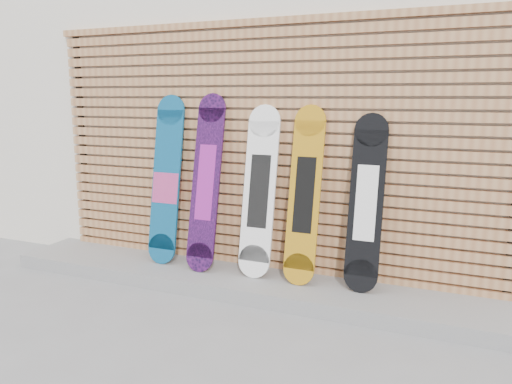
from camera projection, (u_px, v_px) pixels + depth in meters
ground at (231, 324)px, 3.67m from camera, size 80.00×80.00×0.00m
building at (385, 84)px, 6.31m from camera, size 12.00×5.00×3.60m
concrete_step at (249, 282)px, 4.33m from camera, size 4.60×0.70×0.12m
slat_wall at (262, 147)px, 4.38m from camera, size 4.26×0.08×2.29m
snowboard_0 at (166, 181)px, 4.61m from camera, size 0.28×0.31×1.55m
snowboard_1 at (206, 182)px, 4.42m from camera, size 0.26×0.36×1.56m
snowboard_2 at (259, 191)px, 4.26m from camera, size 0.29×0.31×1.47m
snowboard_3 at (305, 195)px, 4.10m from camera, size 0.26×0.32×1.47m
snowboard_4 at (366, 203)px, 3.93m from camera, size 0.27×0.29×1.41m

